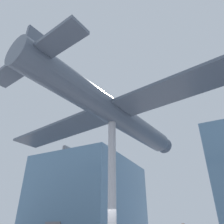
# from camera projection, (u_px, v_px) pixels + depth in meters

# --- Properties ---
(glass_pavilion_left) EXTENTS (10.28, 12.67, 10.05)m
(glass_pavilion_left) POSITION_uv_depth(u_px,v_px,m) (90.00, 201.00, 26.77)
(glass_pavilion_left) COLOR slate
(glass_pavilion_left) RESTS_ON ground_plane
(support_pylon_central) EXTENTS (0.47, 0.47, 7.60)m
(support_pylon_central) POSITION_uv_depth(u_px,v_px,m) (112.00, 184.00, 12.20)
(support_pylon_central) COLOR #B7B7BC
(support_pylon_central) RESTS_ON ground_plane
(suspended_airplane) EXTENTS (19.67, 15.50, 2.64)m
(suspended_airplane) POSITION_uv_depth(u_px,v_px,m) (113.00, 113.00, 14.52)
(suspended_airplane) COLOR #4C5666
(suspended_airplane) RESTS_ON support_pylon_central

